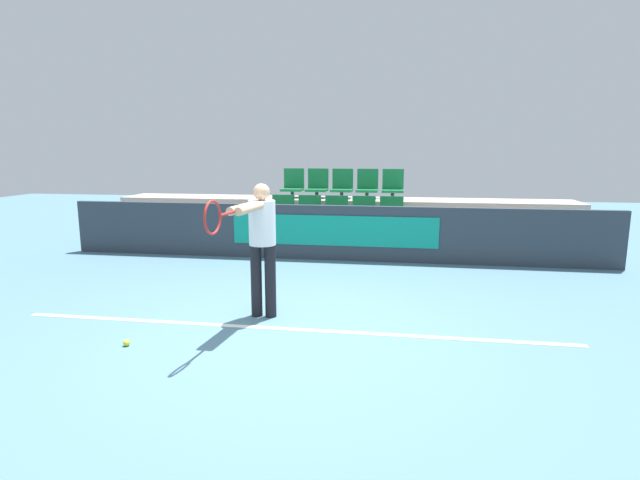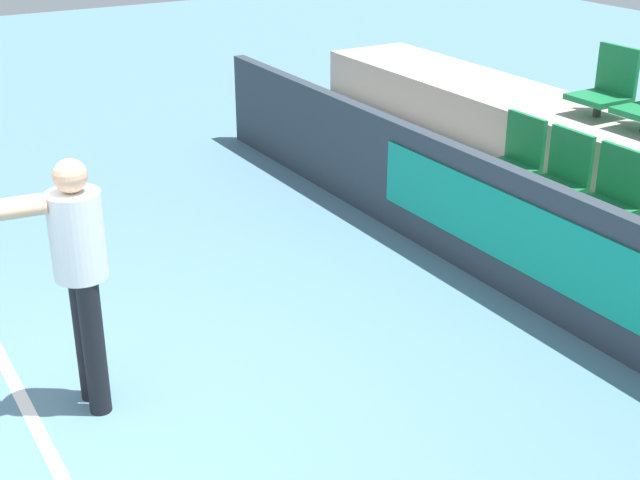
# 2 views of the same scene
# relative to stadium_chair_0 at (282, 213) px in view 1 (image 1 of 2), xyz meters

# --- Properties ---
(ground_plane) EXTENTS (30.00, 30.00, 0.00)m
(ground_plane) POSITION_rel_stadium_chair_0_xyz_m (1.04, -4.45, -0.73)
(ground_plane) COLOR slate
(court_baseline) EXTENTS (6.16, 0.08, 0.01)m
(court_baseline) POSITION_rel_stadium_chair_0_xyz_m (1.04, -4.26, -0.72)
(court_baseline) COLOR white
(court_baseline) RESTS_ON ground
(barrier_wall) EXTENTS (9.68, 0.14, 0.97)m
(barrier_wall) POSITION_rel_stadium_chair_0_xyz_m (1.05, -0.72, -0.24)
(barrier_wall) COLOR #2D3842
(barrier_wall) RESTS_ON ground
(bleacher_tier_front) EXTENTS (9.28, 1.01, 0.47)m
(bleacher_tier_front) POSITION_rel_stadium_chair_0_xyz_m (1.04, -0.13, -0.49)
(bleacher_tier_front) COLOR #ADA89E
(bleacher_tier_front) RESTS_ON ground
(bleacher_tier_middle) EXTENTS (9.28, 1.01, 0.94)m
(bleacher_tier_middle) POSITION_rel_stadium_chair_0_xyz_m (1.04, 0.88, -0.26)
(bleacher_tier_middle) COLOR #ADA89E
(bleacher_tier_middle) RESTS_ON ground
(stadium_chair_0) EXTENTS (0.44, 0.42, 0.60)m
(stadium_chair_0) POSITION_rel_stadium_chair_0_xyz_m (0.00, 0.00, 0.00)
(stadium_chair_0) COLOR #333333
(stadium_chair_0) RESTS_ON bleacher_tier_front
(stadium_chair_1) EXTENTS (0.44, 0.42, 0.60)m
(stadium_chair_1) POSITION_rel_stadium_chair_0_xyz_m (0.52, 0.00, 0.00)
(stadium_chair_1) COLOR #333333
(stadium_chair_1) RESTS_ON bleacher_tier_front
(stadium_chair_2) EXTENTS (0.44, 0.42, 0.60)m
(stadium_chair_2) POSITION_rel_stadium_chair_0_xyz_m (1.04, 0.00, 0.00)
(stadium_chair_2) COLOR #333333
(stadium_chair_2) RESTS_ON bleacher_tier_front
(stadium_chair_3) EXTENTS (0.44, 0.42, 0.60)m
(stadium_chair_3) POSITION_rel_stadium_chair_0_xyz_m (1.57, 0.00, 0.00)
(stadium_chair_3) COLOR #333333
(stadium_chair_3) RESTS_ON bleacher_tier_front
(stadium_chair_4) EXTENTS (0.44, 0.42, 0.60)m
(stadium_chair_4) POSITION_rel_stadium_chair_0_xyz_m (2.09, 0.00, 0.00)
(stadium_chair_4) COLOR #333333
(stadium_chair_4) RESTS_ON bleacher_tier_front
(stadium_chair_5) EXTENTS (0.44, 0.42, 0.60)m
(stadium_chair_5) POSITION_rel_stadium_chair_0_xyz_m (0.00, 1.01, 0.47)
(stadium_chair_5) COLOR #333333
(stadium_chair_5) RESTS_ON bleacher_tier_middle
(stadium_chair_6) EXTENTS (0.44, 0.42, 0.60)m
(stadium_chair_6) POSITION_rel_stadium_chair_0_xyz_m (0.52, 1.01, 0.47)
(stadium_chair_6) COLOR #333333
(stadium_chair_6) RESTS_ON bleacher_tier_middle
(stadium_chair_7) EXTENTS (0.44, 0.42, 0.60)m
(stadium_chair_7) POSITION_rel_stadium_chair_0_xyz_m (1.04, 1.01, 0.47)
(stadium_chair_7) COLOR #333333
(stadium_chair_7) RESTS_ON bleacher_tier_middle
(stadium_chair_8) EXTENTS (0.44, 0.42, 0.60)m
(stadium_chair_8) POSITION_rel_stadium_chair_0_xyz_m (1.57, 1.01, 0.47)
(stadium_chair_8) COLOR #333333
(stadium_chair_8) RESTS_ON bleacher_tier_middle
(stadium_chair_9) EXTENTS (0.44, 0.42, 0.60)m
(stadium_chair_9) POSITION_rel_stadium_chair_0_xyz_m (2.09, 1.01, 0.47)
(stadium_chair_9) COLOR #333333
(stadium_chair_9) RESTS_ON bleacher_tier_middle
(tennis_player) EXTENTS (0.32, 1.49, 1.56)m
(tennis_player) POSITION_rel_stadium_chair_0_xyz_m (0.68, -3.96, 0.23)
(tennis_player) COLOR black
(tennis_player) RESTS_ON ground
(tennis_ball) EXTENTS (0.07, 0.07, 0.07)m
(tennis_ball) POSITION_rel_stadium_chair_0_xyz_m (-0.42, -4.98, -0.69)
(tennis_ball) COLOR #CCDB33
(tennis_ball) RESTS_ON ground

